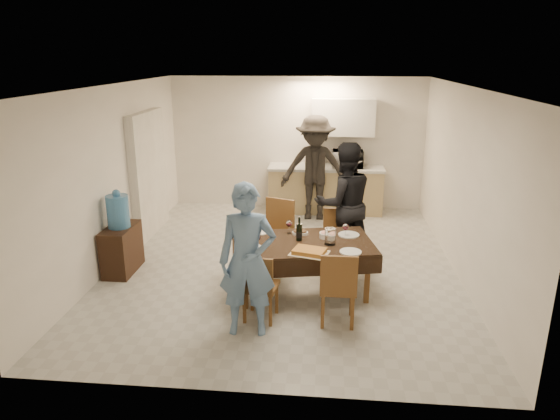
{
  "coord_description": "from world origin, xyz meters",
  "views": [
    {
      "loc": [
        0.6,
        -6.87,
        3.02
      ],
      "look_at": [
        -0.02,
        -0.3,
        0.94
      ],
      "focal_mm": 32.0,
      "sensor_mm": 36.0,
      "label": 1
    }
  ],
  "objects_px": {
    "dining_table": "(303,244)",
    "microwave": "(348,159)",
    "water_pitcher": "(330,236)",
    "person_near": "(248,261)",
    "water_jug": "(118,211)",
    "console": "(122,249)",
    "wine_bottle": "(299,229)",
    "person_kitchen": "(315,168)",
    "savoury_tart": "(309,251)",
    "person_far": "(344,204)"
  },
  "relations": [
    {
      "from": "microwave",
      "to": "console",
      "type": "bearing_deg",
      "value": 43.81
    },
    {
      "from": "person_near",
      "to": "savoury_tart",
      "type": "bearing_deg",
      "value": 40.67
    },
    {
      "from": "water_pitcher",
      "to": "person_far",
      "type": "distance_m",
      "value": 1.12
    },
    {
      "from": "microwave",
      "to": "person_near",
      "type": "xyz_separation_m",
      "value": [
        -1.23,
        -4.6,
        -0.21
      ]
    },
    {
      "from": "console",
      "to": "person_kitchen",
      "type": "distance_m",
      "value": 3.86
    },
    {
      "from": "person_near",
      "to": "water_jug",
      "type": "bearing_deg",
      "value": 139.79
    },
    {
      "from": "wine_bottle",
      "to": "person_far",
      "type": "distance_m",
      "value": 1.17
    },
    {
      "from": "wine_bottle",
      "to": "person_kitchen",
      "type": "height_order",
      "value": "person_kitchen"
    },
    {
      "from": "wine_bottle",
      "to": "person_far",
      "type": "bearing_deg",
      "value": 59.04
    },
    {
      "from": "console",
      "to": "water_pitcher",
      "type": "relative_size",
      "value": 3.44
    },
    {
      "from": "water_pitcher",
      "to": "microwave",
      "type": "distance_m",
      "value": 3.63
    },
    {
      "from": "console",
      "to": "savoury_tart",
      "type": "relative_size",
      "value": 1.65
    },
    {
      "from": "person_near",
      "to": "dining_table",
      "type": "bearing_deg",
      "value": 57.16
    },
    {
      "from": "console",
      "to": "microwave",
      "type": "relative_size",
      "value": 1.25
    },
    {
      "from": "wine_bottle",
      "to": "person_near",
      "type": "height_order",
      "value": "person_near"
    },
    {
      "from": "water_jug",
      "to": "person_kitchen",
      "type": "xyz_separation_m",
      "value": [
        2.67,
        2.71,
        0.07
      ]
    },
    {
      "from": "water_jug",
      "to": "person_kitchen",
      "type": "height_order",
      "value": "person_kitchen"
    },
    {
      "from": "console",
      "to": "savoury_tart",
      "type": "bearing_deg",
      "value": -15.91
    },
    {
      "from": "dining_table",
      "to": "savoury_tart",
      "type": "height_order",
      "value": "savoury_tart"
    },
    {
      "from": "dining_table",
      "to": "person_near",
      "type": "xyz_separation_m",
      "value": [
        -0.55,
        -1.05,
        0.2
      ]
    },
    {
      "from": "dining_table",
      "to": "microwave",
      "type": "relative_size",
      "value": 3.35
    },
    {
      "from": "person_near",
      "to": "wine_bottle",
      "type": "bearing_deg",
      "value": 60.36
    },
    {
      "from": "water_jug",
      "to": "water_pitcher",
      "type": "bearing_deg",
      "value": -8.5
    },
    {
      "from": "savoury_tart",
      "to": "console",
      "type": "bearing_deg",
      "value": 164.09
    },
    {
      "from": "savoury_tart",
      "to": "person_far",
      "type": "relative_size",
      "value": 0.24
    },
    {
      "from": "water_pitcher",
      "to": "person_near",
      "type": "xyz_separation_m",
      "value": [
        -0.9,
        -1.0,
        0.06
      ]
    },
    {
      "from": "console",
      "to": "water_pitcher",
      "type": "bearing_deg",
      "value": -8.5
    },
    {
      "from": "console",
      "to": "wine_bottle",
      "type": "bearing_deg",
      "value": -7.62
    },
    {
      "from": "water_jug",
      "to": "water_pitcher",
      "type": "distance_m",
      "value": 2.99
    },
    {
      "from": "savoury_tart",
      "to": "water_pitcher",
      "type": "bearing_deg",
      "value": 52.85
    },
    {
      "from": "water_jug",
      "to": "console",
      "type": "bearing_deg",
      "value": 90.0
    },
    {
      "from": "console",
      "to": "water_pitcher",
      "type": "distance_m",
      "value": 3.03
    },
    {
      "from": "water_jug",
      "to": "person_near",
      "type": "height_order",
      "value": "person_near"
    },
    {
      "from": "water_pitcher",
      "to": "person_kitchen",
      "type": "xyz_separation_m",
      "value": [
        -0.29,
        3.15,
        0.17
      ]
    },
    {
      "from": "savoury_tart",
      "to": "person_far",
      "type": "height_order",
      "value": "person_far"
    },
    {
      "from": "console",
      "to": "person_near",
      "type": "bearing_deg",
      "value": -35.01
    },
    {
      "from": "console",
      "to": "microwave",
      "type": "distance_m",
      "value": 4.62
    },
    {
      "from": "person_far",
      "to": "person_kitchen",
      "type": "xyz_separation_m",
      "value": [
        -0.49,
        2.05,
        0.06
      ]
    },
    {
      "from": "person_far",
      "to": "person_kitchen",
      "type": "distance_m",
      "value": 2.11
    },
    {
      "from": "water_pitcher",
      "to": "person_kitchen",
      "type": "relative_size",
      "value": 0.11
    },
    {
      "from": "dining_table",
      "to": "water_jug",
      "type": "height_order",
      "value": "water_jug"
    },
    {
      "from": "person_far",
      "to": "dining_table",
      "type": "bearing_deg",
      "value": 45.18
    },
    {
      "from": "dining_table",
      "to": "wine_bottle",
      "type": "bearing_deg",
      "value": 123.83
    },
    {
      "from": "dining_table",
      "to": "person_near",
      "type": "height_order",
      "value": "person_near"
    },
    {
      "from": "wine_bottle",
      "to": "savoury_tart",
      "type": "xyz_separation_m",
      "value": [
        0.15,
        -0.43,
        -0.13
      ]
    },
    {
      "from": "dining_table",
      "to": "wine_bottle",
      "type": "distance_m",
      "value": 0.2
    },
    {
      "from": "savoury_tart",
      "to": "person_near",
      "type": "height_order",
      "value": "person_near"
    },
    {
      "from": "dining_table",
      "to": "water_jug",
      "type": "relative_size",
      "value": 4.24
    },
    {
      "from": "dining_table",
      "to": "wine_bottle",
      "type": "height_order",
      "value": "wine_bottle"
    },
    {
      "from": "microwave",
      "to": "person_near",
      "type": "relative_size",
      "value": 0.34
    }
  ]
}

